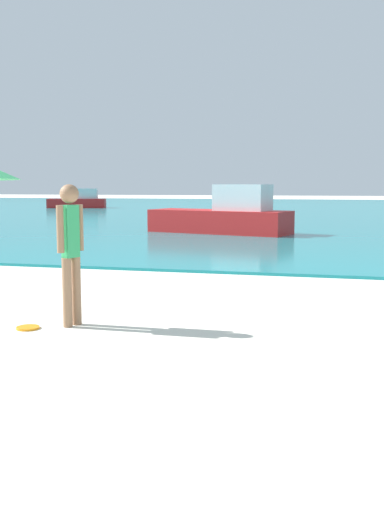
% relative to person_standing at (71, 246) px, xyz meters
% --- Properties ---
extents(water, '(160.00, 60.00, 0.06)m').
position_rel_person_standing_xyz_m(water, '(1.66, 34.41, -0.93)').
color(water, teal).
rests_on(water, ground).
extents(person_standing, '(0.22, 0.37, 1.68)m').
position_rel_person_standing_xyz_m(person_standing, '(0.00, 0.00, 0.00)').
color(person_standing, '#936B4C').
rests_on(person_standing, ground).
extents(frisbee, '(0.27, 0.27, 0.03)m').
position_rel_person_standing_xyz_m(frisbee, '(-0.44, -0.27, -0.94)').
color(frisbee, orange).
rests_on(frisbee, ground).
extents(boat_near, '(5.10, 2.78, 1.65)m').
position_rel_person_standing_xyz_m(boat_near, '(-0.68, 13.13, -0.33)').
color(boat_near, red).
rests_on(boat_near, water).
extents(boat_far, '(4.37, 2.46, 1.42)m').
position_rel_person_standing_xyz_m(boat_far, '(-15.31, 32.85, -0.41)').
color(boat_far, red).
rests_on(boat_far, water).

